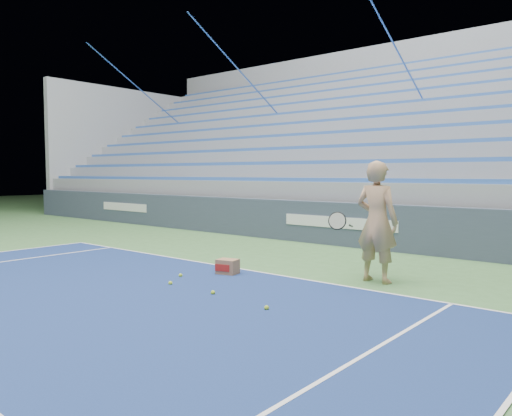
{
  "coord_description": "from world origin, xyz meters",
  "views": [
    {
      "loc": [
        6.42,
        4.86,
        1.84
      ],
      "look_at": [
        0.12,
        12.38,
        1.15
      ],
      "focal_mm": 35.0,
      "sensor_mm": 36.0,
      "label": 1
    }
  ],
  "objects": [
    {
      "name": "sponsor_barrier",
      "position": [
        0.0,
        15.88,
        0.55
      ],
      "size": [
        30.0,
        0.32,
        1.1
      ],
      "color": "#374255",
      "rests_on": "ground"
    },
    {
      "name": "tennis_ball_2",
      "position": [
        -0.19,
        10.67,
        0.03
      ],
      "size": [
        0.07,
        0.07,
        0.07
      ],
      "primitive_type": "sphere",
      "color": "#B4D82C",
      "rests_on": "ground"
    },
    {
      "name": "tennis_ball_1",
      "position": [
        -0.41,
        12.24,
        0.03
      ],
      "size": [
        0.07,
        0.07,
        0.07
      ],
      "primitive_type": "sphere",
      "color": "#B4D82C",
      "rests_on": "ground"
    },
    {
      "name": "ball_box",
      "position": [
        0.27,
        11.4,
        0.14
      ],
      "size": [
        0.42,
        0.36,
        0.28
      ],
      "color": "#926747",
      "rests_on": "ground"
    },
    {
      "name": "bleachers",
      "position": [
        0.0,
        21.6,
        2.36
      ],
      "size": [
        31.0,
        9.15,
        7.3
      ],
      "color": "gray",
      "rests_on": "ground"
    },
    {
      "name": "tennis_ball_0",
      "position": [
        0.15,
        10.15,
        0.03
      ],
      "size": [
        0.07,
        0.07,
        0.07
      ],
      "primitive_type": "sphere",
      "color": "#B4D82C",
      "rests_on": "ground"
    },
    {
      "name": "tennis_ball_4",
      "position": [
        1.15,
        10.13,
        0.03
      ],
      "size": [
        0.07,
        0.07,
        0.07
      ],
      "primitive_type": "sphere",
      "color": "#B4D82C",
      "rests_on": "ground"
    },
    {
      "name": "tennis_ball_3",
      "position": [
        2.31,
        9.99,
        0.03
      ],
      "size": [
        0.07,
        0.07,
        0.07
      ],
      "primitive_type": "sphere",
      "color": "#B4D82C",
      "rests_on": "ground"
    },
    {
      "name": "tennis_player",
      "position": [
        2.62,
        12.55,
        1.02
      ],
      "size": [
        0.99,
        0.88,
        2.04
      ],
      "color": "tan",
      "rests_on": "ground"
    }
  ]
}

